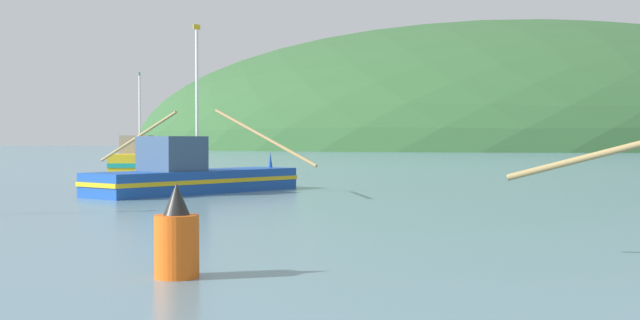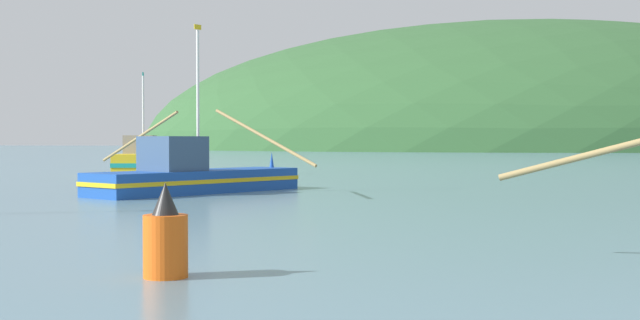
% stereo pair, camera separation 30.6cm
% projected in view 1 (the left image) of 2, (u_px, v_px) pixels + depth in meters
% --- Properties ---
extents(hill_far_center, '(191.45, 153.16, 63.83)m').
position_uv_depth(hill_far_center, '(495.00, 148.00, 216.18)').
color(hill_far_center, '#2D562D').
rests_on(hill_far_center, ground).
extents(fishing_boat_blue, '(11.61, 9.70, 6.82)m').
position_uv_depth(fishing_boat_blue, '(192.00, 176.00, 33.22)').
color(fishing_boat_blue, '#19479E').
rests_on(fishing_boat_blue, ground).
extents(fishing_boat_yellow, '(4.10, 7.94, 6.19)m').
position_uv_depth(fishing_boat_yellow, '(139.00, 163.00, 48.82)').
color(fishing_boat_yellow, gold).
rests_on(fishing_boat_yellow, ground).
extents(channel_buoy, '(0.69, 0.69, 1.48)m').
position_uv_depth(channel_buoy, '(177.00, 239.00, 12.75)').
color(channel_buoy, '#E55914').
rests_on(channel_buoy, ground).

